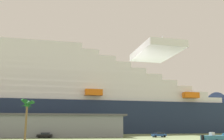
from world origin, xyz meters
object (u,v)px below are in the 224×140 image
(small_boat_on_trailer, at_px, (217,138))
(parked_car_blue_suv, at_px, (159,135))
(cruise_ship, at_px, (35,98))
(parked_car_black_coupe, at_px, (45,135))
(palm_tree, at_px, (27,107))

(small_boat_on_trailer, relative_size, parked_car_blue_suv, 1.76)
(parked_car_blue_suv, bearing_deg, cruise_ship, 126.37)
(parked_car_blue_suv, height_order, parked_car_black_coupe, same)
(cruise_ship, xyz_separation_m, palm_tree, (2.02, -68.40, -9.24))
(small_boat_on_trailer, distance_m, parked_car_blue_suv, 27.66)
(small_boat_on_trailer, distance_m, palm_tree, 44.82)
(cruise_ship, distance_m, palm_tree, 69.05)
(cruise_ship, relative_size, small_boat_on_trailer, 31.94)
(palm_tree, xyz_separation_m, parked_car_black_coupe, (4.40, 14.97, -7.16))
(cruise_ship, xyz_separation_m, small_boat_on_trailer, (43.38, -84.17, -16.27))
(palm_tree, distance_m, parked_car_blue_suv, 41.99)
(small_boat_on_trailer, distance_m, parked_car_black_coupe, 48.07)
(cruise_ship, bearing_deg, parked_car_blue_suv, -53.63)
(parked_car_blue_suv, bearing_deg, small_boat_on_trailer, -86.45)
(parked_car_black_coupe, bearing_deg, small_boat_on_trailer, -39.76)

